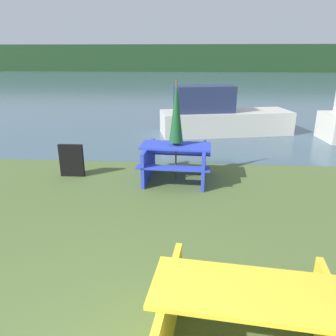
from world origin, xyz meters
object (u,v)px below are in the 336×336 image
picnic_table_blue (176,159)px  boat (220,116)px  umbrella_darkgreen (176,112)px  signboard (72,160)px  picnic_table_yellow (248,317)px

picnic_table_blue → boat: 4.74m
umbrella_darkgreen → signboard: (-2.37, 0.01, -1.12)m
boat → signboard: boat is taller
picnic_table_blue → boat: size_ratio=0.34×
umbrella_darkgreen → signboard: 2.63m
boat → signboard: size_ratio=6.22×
umbrella_darkgreen → signboard: size_ratio=2.87×
picnic_table_blue → boat: boat is taller
picnic_table_blue → picnic_table_yellow: bearing=-79.1°
boat → picnic_table_blue: bearing=-118.4°
picnic_table_yellow → boat: (0.44, 9.08, 0.15)m
umbrella_darkgreen → signboard: bearing=179.7°
picnic_table_blue → signboard: 2.38m
picnic_table_blue → signboard: bearing=179.7°
picnic_table_yellow → boat: size_ratio=0.40×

